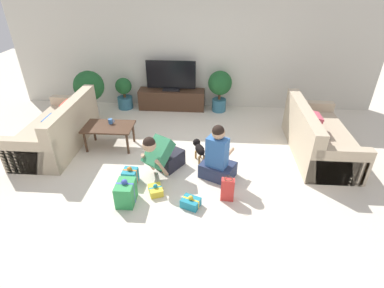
{
  "coord_description": "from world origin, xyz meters",
  "views": [
    {
      "loc": [
        0.48,
        -4.25,
        2.95
      ],
      "look_at": [
        0.17,
        -0.05,
        0.45
      ],
      "focal_mm": 28.0,
      "sensor_mm": 36.0,
      "label": 1
    }
  ],
  "objects_px": {
    "dog": "(199,148)",
    "gift_bag_a": "(228,189)",
    "potted_plant_back_left": "(124,93)",
    "potted_plant_back_right": "(220,87)",
    "potted_plant_corner_left": "(89,87)",
    "mug": "(111,121)",
    "person_kneeling": "(162,155)",
    "person_sitting": "(218,159)",
    "tv": "(171,77)",
    "sofa_left": "(59,131)",
    "gift_box_a": "(191,202)",
    "coffee_table": "(109,129)",
    "sofa_right": "(317,138)",
    "gift_box_d": "(126,193)",
    "gift_box_c": "(130,176)",
    "tv_console": "(172,99)",
    "gift_box_b": "(156,190)"
  },
  "relations": [
    {
      "from": "dog",
      "to": "gift_bag_a",
      "type": "relative_size",
      "value": 1.2
    },
    {
      "from": "potted_plant_back_left",
      "to": "potted_plant_back_right",
      "type": "distance_m",
      "value": 2.26
    },
    {
      "from": "potted_plant_corner_left",
      "to": "potted_plant_back_left",
      "type": "height_order",
      "value": "potted_plant_corner_left"
    },
    {
      "from": "potted_plant_corner_left",
      "to": "mug",
      "type": "distance_m",
      "value": 1.5
    },
    {
      "from": "person_kneeling",
      "to": "person_sitting",
      "type": "height_order",
      "value": "person_sitting"
    },
    {
      "from": "tv",
      "to": "mug",
      "type": "bearing_deg",
      "value": -117.33
    },
    {
      "from": "sofa_left",
      "to": "dog",
      "type": "distance_m",
      "value": 2.68
    },
    {
      "from": "gift_box_a",
      "to": "gift_bag_a",
      "type": "relative_size",
      "value": 0.81
    },
    {
      "from": "sofa_left",
      "to": "mug",
      "type": "relative_size",
      "value": 16.34
    },
    {
      "from": "potted_plant_back_left",
      "to": "person_kneeling",
      "type": "bearing_deg",
      "value": -62.88
    },
    {
      "from": "potted_plant_corner_left",
      "to": "mug",
      "type": "xyz_separation_m",
      "value": [
        0.84,
        -1.23,
        -0.19
      ]
    },
    {
      "from": "coffee_table",
      "to": "mug",
      "type": "bearing_deg",
      "value": 81.72
    },
    {
      "from": "sofa_right",
      "to": "sofa_left",
      "type": "bearing_deg",
      "value": 90.89
    },
    {
      "from": "person_sitting",
      "to": "gift_box_d",
      "type": "height_order",
      "value": "person_sitting"
    },
    {
      "from": "sofa_right",
      "to": "gift_bag_a",
      "type": "xyz_separation_m",
      "value": [
        -1.64,
        -1.42,
        -0.12
      ]
    },
    {
      "from": "gift_box_c",
      "to": "gift_bag_a",
      "type": "distance_m",
      "value": 1.54
    },
    {
      "from": "tv",
      "to": "person_kneeling",
      "type": "distance_m",
      "value": 2.66
    },
    {
      "from": "gift_box_a",
      "to": "gift_box_c",
      "type": "bearing_deg",
      "value": 153.94
    },
    {
      "from": "coffee_table",
      "to": "tv",
      "type": "distance_m",
      "value": 2.11
    },
    {
      "from": "tv_console",
      "to": "potted_plant_corner_left",
      "type": "height_order",
      "value": "potted_plant_corner_left"
    },
    {
      "from": "person_kneeling",
      "to": "gift_box_a",
      "type": "bearing_deg",
      "value": -24.22
    },
    {
      "from": "potted_plant_corner_left",
      "to": "potted_plant_back_left",
      "type": "bearing_deg",
      "value": 37.54
    },
    {
      "from": "tv",
      "to": "potted_plant_back_left",
      "type": "xyz_separation_m",
      "value": [
        -1.12,
        -0.05,
        -0.38
      ]
    },
    {
      "from": "gift_box_d",
      "to": "gift_box_c",
      "type": "bearing_deg",
      "value": 97.13
    },
    {
      "from": "sofa_right",
      "to": "tv",
      "type": "relative_size",
      "value": 1.73
    },
    {
      "from": "potted_plant_corner_left",
      "to": "person_kneeling",
      "type": "height_order",
      "value": "potted_plant_corner_left"
    },
    {
      "from": "potted_plant_back_left",
      "to": "gift_box_a",
      "type": "xyz_separation_m",
      "value": [
        1.84,
        -3.35,
        -0.32
      ]
    },
    {
      "from": "tv_console",
      "to": "gift_box_b",
      "type": "xyz_separation_m",
      "value": [
        0.16,
        -3.15,
        -0.17
      ]
    },
    {
      "from": "tv_console",
      "to": "potted_plant_back_right",
      "type": "relative_size",
      "value": 1.62
    },
    {
      "from": "person_sitting",
      "to": "potted_plant_back_left",
      "type": "bearing_deg",
      "value": -24.48
    },
    {
      "from": "gift_box_a",
      "to": "gift_box_b",
      "type": "height_order",
      "value": "gift_box_a"
    },
    {
      "from": "person_kneeling",
      "to": "gift_box_c",
      "type": "distance_m",
      "value": 0.6
    },
    {
      "from": "potted_plant_back_right",
      "to": "mug",
      "type": "xyz_separation_m",
      "value": [
        -2.03,
        -1.7,
        -0.11
      ]
    },
    {
      "from": "potted_plant_back_left",
      "to": "tv_console",
      "type": "bearing_deg",
      "value": 2.55
    },
    {
      "from": "person_kneeling",
      "to": "dog",
      "type": "distance_m",
      "value": 0.73
    },
    {
      "from": "sofa_right",
      "to": "gift_bag_a",
      "type": "height_order",
      "value": "sofa_right"
    },
    {
      "from": "tv_console",
      "to": "person_sitting",
      "type": "xyz_separation_m",
      "value": [
        1.08,
        -2.67,
        0.12
      ]
    },
    {
      "from": "coffee_table",
      "to": "gift_box_b",
      "type": "height_order",
      "value": "coffee_table"
    },
    {
      "from": "tv_console",
      "to": "gift_bag_a",
      "type": "relative_size",
      "value": 4.04
    },
    {
      "from": "person_sitting",
      "to": "sofa_right",
      "type": "bearing_deg",
      "value": -128.37
    },
    {
      "from": "gift_box_c",
      "to": "gift_bag_a",
      "type": "relative_size",
      "value": 0.77
    },
    {
      "from": "potted_plant_back_left",
      "to": "gift_box_d",
      "type": "xyz_separation_m",
      "value": [
        0.9,
        -3.32,
        -0.22
      ]
    },
    {
      "from": "tv_console",
      "to": "gift_bag_a",
      "type": "height_order",
      "value": "tv_console"
    },
    {
      "from": "sofa_left",
      "to": "gift_bag_a",
      "type": "distance_m",
      "value": 3.4
    },
    {
      "from": "coffee_table",
      "to": "potted_plant_back_right",
      "type": "relative_size",
      "value": 0.94
    },
    {
      "from": "sofa_left",
      "to": "potted_plant_back_right",
      "type": "distance_m",
      "value": 3.53
    },
    {
      "from": "sofa_right",
      "to": "person_sitting",
      "type": "bearing_deg",
      "value": 116.28
    },
    {
      "from": "tv",
      "to": "potted_plant_back_right",
      "type": "bearing_deg",
      "value": -2.55
    },
    {
      "from": "potted_plant_back_right",
      "to": "gift_box_d",
      "type": "relative_size",
      "value": 2.36
    },
    {
      "from": "person_sitting",
      "to": "tv_console",
      "type": "bearing_deg",
      "value": -42.51
    }
  ]
}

